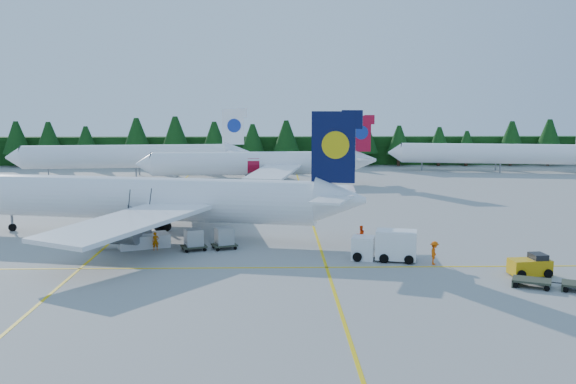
{
  "coord_description": "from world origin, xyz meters",
  "views": [
    {
      "loc": [
        1.73,
        -56.82,
        13.34
      ],
      "look_at": [
        3.29,
        13.48,
        3.5
      ],
      "focal_mm": 40.0,
      "sensor_mm": 36.0,
      "label": 1
    }
  ],
  "objects_px": {
    "airliner_navy": "(129,199)",
    "service_truck": "(384,245)",
    "baggage_tug": "(531,266)",
    "airliner_red": "(249,164)",
    "airstairs": "(143,237)"
  },
  "relations": [
    {
      "from": "service_truck",
      "to": "baggage_tug",
      "type": "xyz_separation_m",
      "value": [
        10.52,
        -5.15,
        -0.5
      ]
    },
    {
      "from": "baggage_tug",
      "to": "service_truck",
      "type": "bearing_deg",
      "value": 147.85
    },
    {
      "from": "airstairs",
      "to": "service_truck",
      "type": "distance_m",
      "value": 22.43
    },
    {
      "from": "airliner_navy",
      "to": "airstairs",
      "type": "bearing_deg",
      "value": -52.59
    },
    {
      "from": "airliner_red",
      "to": "airstairs",
      "type": "xyz_separation_m",
      "value": [
        -8.23,
        -45.74,
        -2.47
      ]
    },
    {
      "from": "airstairs",
      "to": "baggage_tug",
      "type": "relative_size",
      "value": 2.19
    },
    {
      "from": "airliner_navy",
      "to": "baggage_tug",
      "type": "height_order",
      "value": "airliner_navy"
    },
    {
      "from": "airliner_navy",
      "to": "baggage_tug",
      "type": "xyz_separation_m",
      "value": [
        34.45,
        -15.75,
        -2.97
      ]
    },
    {
      "from": "airstairs",
      "to": "service_truck",
      "type": "relative_size",
      "value": 1.22
    },
    {
      "from": "airliner_navy",
      "to": "baggage_tug",
      "type": "bearing_deg",
      "value": -12.53
    },
    {
      "from": "baggage_tug",
      "to": "airstairs",
      "type": "bearing_deg",
      "value": 155.08
    },
    {
      "from": "airliner_navy",
      "to": "service_truck",
      "type": "xyz_separation_m",
      "value": [
        23.93,
        -10.61,
        -2.47
      ]
    },
    {
      "from": "airliner_red",
      "to": "airstairs",
      "type": "distance_m",
      "value": 46.54
    },
    {
      "from": "airstairs",
      "to": "airliner_red",
      "type": "bearing_deg",
      "value": 58.56
    },
    {
      "from": "service_truck",
      "to": "airstairs",
      "type": "bearing_deg",
      "value": 178.9
    }
  ]
}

